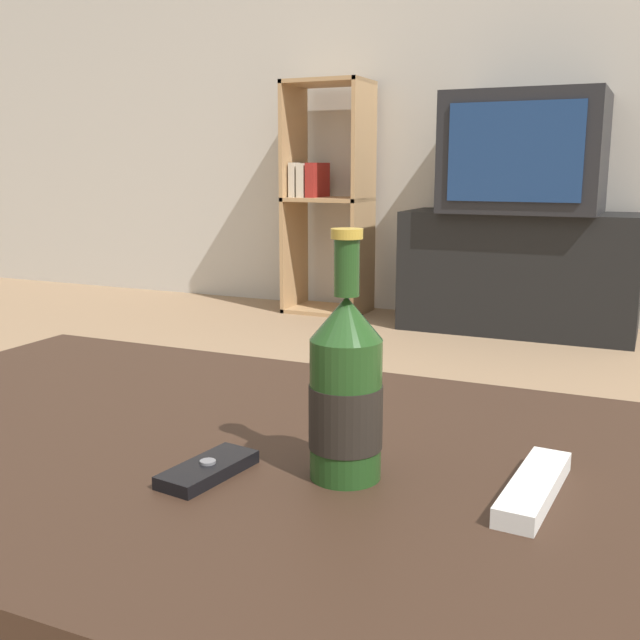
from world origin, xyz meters
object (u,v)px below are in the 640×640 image
Objects in this scene: bookshelf at (325,196)px; cell_phone at (208,469)px; television at (525,153)px; beer_bottle at (346,392)px; remote_control at (534,487)px; tv_stand at (519,272)px.

bookshelf reaches higher than cell_phone.
cell_phone is at bearing -86.83° from television.
beer_bottle is 0.21m from remote_control.
cell_phone is (-0.13, -0.06, -0.09)m from beer_bottle.
remote_control is at bearing 9.34° from beer_bottle.
bookshelf reaches higher than tv_stand.
television is 0.57× the size of bookshelf.
cell_phone is (0.16, -2.83, -0.38)m from television.
television is at bearing -90.00° from tv_stand.
beer_bottle is at bearing 31.47° from cell_phone.
beer_bottle is 0.17m from cell_phone.
remote_control is at bearing -80.03° from television.
beer_bottle reaches higher than remote_control.
remote_control reaches higher than cell_phone.
tv_stand is 2.80m from beer_bottle.
remote_control is (0.32, 0.09, 0.00)m from cell_phone.
television is at bearing 95.99° from beer_bottle.
cell_phone is at bearing -86.83° from tv_stand.
remote_control is (0.48, -2.75, 0.16)m from tv_stand.
tv_stand is at bearing 90.00° from television.
beer_bottle is 2.15× the size of cell_phone.
beer_bottle is at bearing -84.01° from television.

